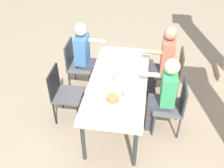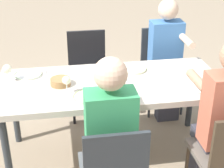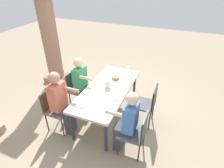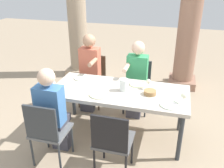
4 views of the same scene
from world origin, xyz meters
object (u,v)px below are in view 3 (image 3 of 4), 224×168
(plate_0, at_px, (81,104))
(chair_west_south, at_px, (137,131))
(water_pitcher, at_px, (108,84))
(plate_2, at_px, (101,81))
(chair_mid_north, at_px, (77,87))
(stone_column_centre, at_px, (50,37))
(chair_west_north, at_px, (55,107))
(plate_3, at_px, (130,75))
(wine_glass_3, at_px, (128,67))
(diner_woman_green, at_px, (83,82))
(plate_1, at_px, (113,97))
(dining_table, at_px, (108,91))
(wine_glass_2, at_px, (108,74))
(diner_guest_third, at_px, (61,101))
(chair_mid_south, at_px, (148,103))
(bread_basket, at_px, (116,78))
(diner_man_white, at_px, (127,121))

(plate_0, bearing_deg, chair_west_south, -91.57)
(water_pitcher, bearing_deg, plate_2, 55.98)
(chair_mid_north, relative_size, stone_column_centre, 0.33)
(chair_west_north, height_order, plate_3, chair_west_north)
(plate_3, bearing_deg, wine_glass_3, 32.02)
(diner_woman_green, height_order, plate_3, diner_woman_green)
(chair_mid_north, height_order, plate_2, chair_mid_north)
(chair_west_north, distance_m, plate_1, 1.20)
(stone_column_centre, bearing_deg, dining_table, -113.59)
(wine_glass_2, relative_size, plate_3, 0.62)
(diner_woman_green, xyz_separation_m, diner_guest_third, (-0.83, -0.01, 0.03))
(wine_glass_3, bearing_deg, plate_2, 148.11)
(chair_mid_south, height_order, wine_glass_3, chair_mid_south)
(plate_2, xyz_separation_m, bread_basket, (0.21, -0.26, 0.02))
(chair_west_north, relative_size, stone_column_centre, 0.33)
(dining_table, height_order, bread_basket, bread_basket)
(plate_2, height_order, wine_glass_3, wine_glass_3)
(chair_mid_south, bearing_deg, bread_basket, 69.55)
(stone_column_centre, distance_m, plate_2, 2.03)
(plate_1, bearing_deg, diner_man_white, -137.52)
(chair_west_north, distance_m, plate_0, 0.65)
(dining_table, height_order, plate_0, plate_0)
(chair_west_south, distance_m, stone_column_centre, 3.44)
(diner_guest_third, relative_size, wine_glass_3, 8.56)
(diner_woman_green, relative_size, diner_guest_third, 0.95)
(wine_glass_2, distance_m, water_pitcher, 0.36)
(diner_guest_third, bearing_deg, diner_woman_green, 0.44)
(dining_table, height_order, chair_west_south, chair_west_south)
(chair_west_north, distance_m, bread_basket, 1.46)
(chair_mid_north, relative_size, diner_woman_green, 0.69)
(wine_glass_3, bearing_deg, chair_west_south, -156.48)
(chair_mid_north, xyz_separation_m, diner_woman_green, (-0.00, -0.18, 0.19))
(chair_west_south, distance_m, bread_basket, 1.44)
(water_pitcher, bearing_deg, wine_glass_2, 22.84)
(plate_3, bearing_deg, plate_2, 134.34)
(chair_west_north, relative_size, plate_3, 3.68)
(stone_column_centre, bearing_deg, chair_mid_south, -104.95)
(wine_glass_2, bearing_deg, stone_column_centre, 74.96)
(chair_west_south, xyz_separation_m, bread_basket, (1.15, 0.84, 0.26))
(dining_table, relative_size, plate_3, 7.93)
(diner_man_white, xyz_separation_m, water_pitcher, (0.77, 0.67, 0.14))
(chair_west_north, distance_m, wine_glass_3, 1.91)
(plate_3, height_order, bread_basket, bread_basket)
(diner_man_white, relative_size, plate_0, 5.77)
(diner_man_white, bearing_deg, plate_1, 42.48)
(diner_guest_third, height_order, plate_1, diner_guest_third)
(chair_mid_north, relative_size, plate_1, 3.44)
(chair_west_north, height_order, water_pitcher, water_pitcher)
(stone_column_centre, xyz_separation_m, bread_basket, (-0.47, -2.09, -0.54))
(wine_glass_2, height_order, bread_basket, wine_glass_2)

